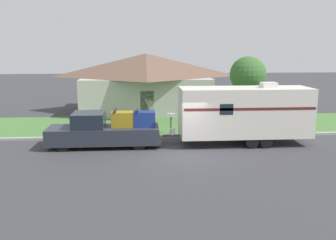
% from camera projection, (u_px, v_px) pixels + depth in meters
% --- Properties ---
extents(ground_plane, '(120.00, 120.00, 0.00)m').
position_uv_depth(ground_plane, '(184.00, 155.00, 18.57)').
color(ground_plane, '#38383D').
extents(curb_strip, '(80.00, 0.30, 0.14)m').
position_uv_depth(curb_strip, '(177.00, 136.00, 22.23)').
color(curb_strip, '#999993').
rests_on(curb_strip, ground_plane).
extents(lawn_strip, '(80.00, 7.00, 0.03)m').
position_uv_depth(lawn_strip, '(172.00, 125.00, 25.81)').
color(lawn_strip, '#477538').
rests_on(lawn_strip, ground_plane).
extents(house_across_street, '(10.99, 7.94, 4.77)m').
position_uv_depth(house_across_street, '(146.00, 81.00, 31.19)').
color(house_across_street, '#B2B2A8').
rests_on(house_across_street, ground_plane).
extents(pickup_truck, '(6.00, 1.99, 2.00)m').
position_uv_depth(pickup_truck, '(104.00, 131.00, 20.04)').
color(pickup_truck, black).
rests_on(pickup_truck, ground_plane).
extents(travel_trailer, '(8.03, 2.28, 3.40)m').
position_uv_depth(travel_trailer, '(245.00, 112.00, 20.44)').
color(travel_trailer, black).
rests_on(travel_trailer, ground_plane).
extents(mailbox, '(0.48, 0.20, 1.27)m').
position_uv_depth(mailbox, '(171.00, 118.00, 22.98)').
color(mailbox, brown).
rests_on(mailbox, ground_plane).
extents(tree_in_yard, '(2.44, 2.44, 4.68)m').
position_uv_depth(tree_in_yard, '(248.00, 75.00, 25.15)').
color(tree_in_yard, brown).
rests_on(tree_in_yard, ground_plane).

